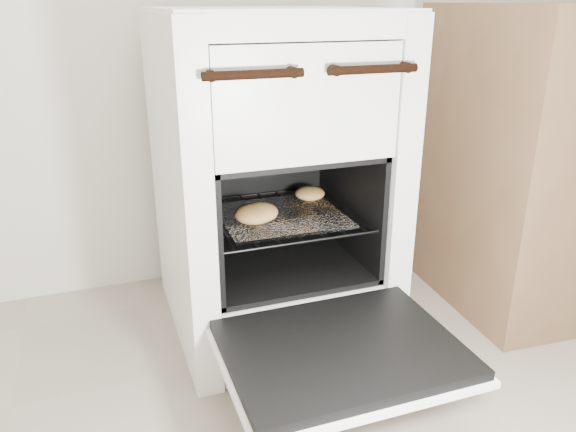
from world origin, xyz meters
The scene contains 5 objects.
stove centered at (0.00, 1.20, 0.40)m, with size 0.54×0.60×0.82m.
oven_door centered at (0.00, 0.75, 0.18)m, with size 0.48×0.37×0.03m.
oven_rack centered at (0.00, 1.14, 0.33)m, with size 0.39×0.37×0.01m.
foil_sheet centered at (0.00, 1.13, 0.34)m, with size 0.30×0.27×0.01m, color white.
baked_rolls centered at (-0.03, 1.12, 0.36)m, with size 0.31×0.23×0.04m.
Camera 1 is at (-0.43, -0.12, 0.84)m, focal length 35.00 mm.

